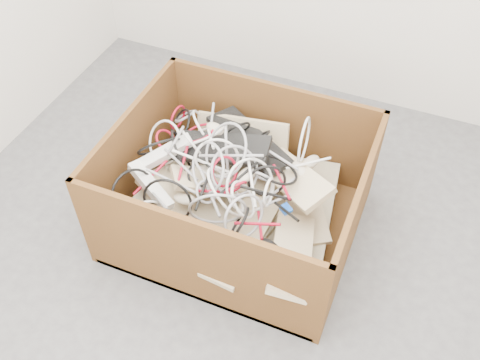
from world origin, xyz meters
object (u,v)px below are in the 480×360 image
at_px(vga_plug, 286,209).
at_px(cardboard_box, 236,205).
at_px(power_strip_right, 151,186).
at_px(power_strip_left, 162,155).

bearing_deg(vga_plug, cardboard_box, -168.05).
xyz_separation_m(cardboard_box, power_strip_right, (-0.32, -0.20, 0.20)).
height_order(cardboard_box, power_strip_right, cardboard_box).
xyz_separation_m(power_strip_right, vga_plug, (0.59, 0.09, 0.02)).
height_order(power_strip_left, power_strip_right, power_strip_left).
bearing_deg(power_strip_left, vga_plug, -55.28).
bearing_deg(power_strip_right, vga_plug, 36.56).
distance_m(cardboard_box, power_strip_right, 0.42).
distance_m(cardboard_box, power_strip_left, 0.42).
distance_m(cardboard_box, vga_plug, 0.37).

